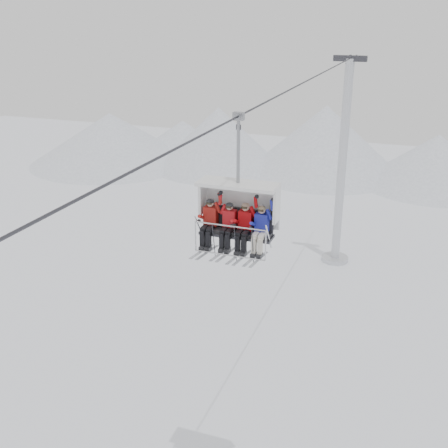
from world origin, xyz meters
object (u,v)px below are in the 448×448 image
(skier_center_right, at_px, (244,226))
(skier_far_right, at_px, (260,228))
(lift_tower_right, at_px, (341,179))
(skier_center_left, at_px, (228,224))
(chairlift_carrier, at_px, (239,206))
(skier_far_left, at_px, (209,221))

(skier_center_right, height_order, skier_far_right, skier_center_right)
(lift_tower_right, bearing_deg, skier_center_left, -90.60)
(chairlift_carrier, distance_m, skier_center_left, 0.62)
(chairlift_carrier, bearing_deg, skier_far_right, -22.30)
(skier_center_left, xyz_separation_m, skier_center_right, (0.49, 0.01, 0.02))
(skier_center_right, relative_size, skier_far_right, 1.00)
(skier_center_left, bearing_deg, skier_center_right, 0.75)
(chairlift_carrier, height_order, skier_far_left, chairlift_carrier)
(chairlift_carrier, distance_m, skier_center_right, 0.62)
(skier_center_right, distance_m, skier_far_right, 0.48)
(skier_center_left, height_order, skier_center_right, skier_center_right)
(lift_tower_right, bearing_deg, skier_center_right, -89.27)
(skier_far_right, bearing_deg, skier_far_left, 179.85)
(skier_center_left, bearing_deg, chairlift_carrier, 54.85)
(skier_far_left, relative_size, skier_center_left, 1.00)
(lift_tower_right, bearing_deg, skier_far_left, -92.22)
(chairlift_carrier, height_order, skier_center_right, chairlift_carrier)
(skier_center_left, bearing_deg, lift_tower_right, 89.40)
(lift_tower_right, distance_m, skier_far_right, 21.50)
(skier_far_left, bearing_deg, skier_far_right, -0.15)
(chairlift_carrier, relative_size, skier_far_left, 2.36)
(lift_tower_right, relative_size, skier_center_right, 7.99)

